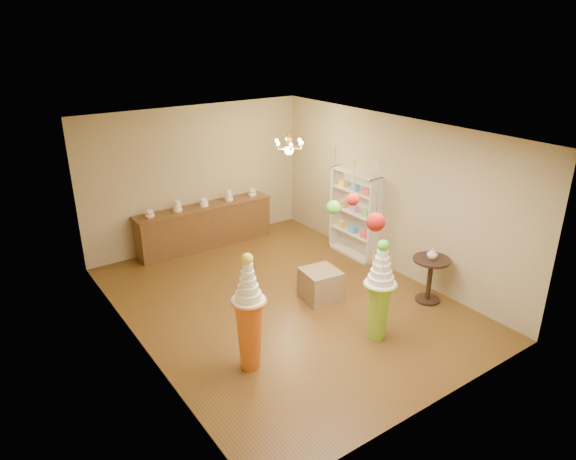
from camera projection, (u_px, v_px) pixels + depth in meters
floor at (283, 301)px, 9.01m from camera, size 6.50×6.50×0.00m
ceiling at (282, 131)px, 7.88m from camera, size 6.50×6.50×0.00m
wall_back at (197, 177)px, 10.91m from camera, size 5.00×0.04×3.00m
wall_front at (440, 304)px, 5.97m from camera, size 5.00×0.04×3.00m
wall_left at (134, 259)px, 7.12m from camera, size 0.04×6.50×3.00m
wall_right at (391, 195)px, 9.77m from camera, size 0.04×6.50×3.00m
pedestal_green at (379, 298)px, 7.73m from camera, size 0.59×0.59×1.64m
pedestal_orange at (249, 325)px, 7.05m from camera, size 0.51×0.51×1.77m
burlap_riser at (320, 285)px, 9.01m from camera, size 0.67×0.67×0.55m
sideboard at (205, 225)px, 11.08m from camera, size 3.04×0.54×1.16m
shelving_unit at (355, 214)px, 10.52m from camera, size 0.33×1.20×1.80m
round_table at (430, 274)px, 8.84m from camera, size 0.66×0.66×0.81m
vase at (432, 254)px, 8.70m from camera, size 0.18×0.18×0.19m
pom_red_left at (376, 222)px, 6.56m from camera, size 0.25×0.25×0.95m
pom_green_mid at (333, 207)px, 7.21m from camera, size 0.20×0.20×0.97m
pom_red_right at (353, 199)px, 6.40m from camera, size 0.16×0.16×0.58m
chandelier at (289, 148)px, 9.91m from camera, size 0.63×0.63×0.85m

